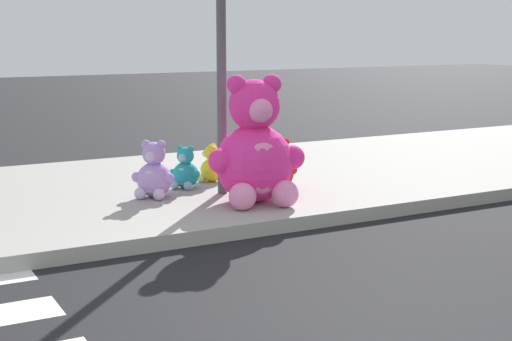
{
  "coord_description": "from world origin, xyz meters",
  "views": [
    {
      "loc": [
        -2.76,
        -3.42,
        2.04
      ],
      "look_at": [
        1.01,
        3.6,
        0.55
      ],
      "focal_mm": 53.42,
      "sensor_mm": 36.0,
      "label": 1
    }
  ],
  "objects_px": {
    "plush_teal": "(185,171)",
    "plush_pink_large": "(255,152)",
    "sign_pole": "(221,46)",
    "plush_red": "(278,168)",
    "plush_yellow": "(211,166)",
    "plush_lavender": "(154,174)"
  },
  "relations": [
    {
      "from": "plush_lavender",
      "to": "plush_red",
      "type": "relative_size",
      "value": 1.08
    },
    {
      "from": "plush_red",
      "to": "sign_pole",
      "type": "bearing_deg",
      "value": 176.47
    },
    {
      "from": "plush_pink_large",
      "to": "plush_lavender",
      "type": "xyz_separation_m",
      "value": [
        -0.89,
        0.77,
        -0.3
      ]
    },
    {
      "from": "sign_pole",
      "to": "plush_pink_large",
      "type": "relative_size",
      "value": 2.28
    },
    {
      "from": "plush_pink_large",
      "to": "plush_teal",
      "type": "bearing_deg",
      "value": 109.75
    },
    {
      "from": "plush_teal",
      "to": "plush_yellow",
      "type": "distance_m",
      "value": 0.49
    },
    {
      "from": "plush_teal",
      "to": "plush_red",
      "type": "bearing_deg",
      "value": -27.94
    },
    {
      "from": "plush_teal",
      "to": "plush_pink_large",
      "type": "bearing_deg",
      "value": -70.25
    },
    {
      "from": "plush_lavender",
      "to": "plush_yellow",
      "type": "bearing_deg",
      "value": 28.29
    },
    {
      "from": "sign_pole",
      "to": "plush_yellow",
      "type": "distance_m",
      "value": 1.67
    },
    {
      "from": "sign_pole",
      "to": "plush_red",
      "type": "bearing_deg",
      "value": -3.53
    },
    {
      "from": "sign_pole",
      "to": "plush_lavender",
      "type": "distance_m",
      "value": 1.64
    },
    {
      "from": "plush_red",
      "to": "plush_yellow",
      "type": "height_order",
      "value": "plush_red"
    },
    {
      "from": "plush_red",
      "to": "plush_teal",
      "type": "xyz_separation_m",
      "value": [
        -0.99,
        0.52,
        -0.04
      ]
    },
    {
      "from": "sign_pole",
      "to": "plush_yellow",
      "type": "relative_size",
      "value": 6.69
    },
    {
      "from": "sign_pole",
      "to": "plush_red",
      "type": "xyz_separation_m",
      "value": [
        0.72,
        -0.04,
        -1.45
      ]
    },
    {
      "from": "plush_lavender",
      "to": "plush_teal",
      "type": "bearing_deg",
      "value": 30.07
    },
    {
      "from": "plush_teal",
      "to": "plush_yellow",
      "type": "relative_size",
      "value": 1.08
    },
    {
      "from": "sign_pole",
      "to": "plush_yellow",
      "type": "bearing_deg",
      "value": 75.87
    },
    {
      "from": "plush_pink_large",
      "to": "plush_teal",
      "type": "relative_size",
      "value": 2.72
    },
    {
      "from": "plush_pink_large",
      "to": "plush_lavender",
      "type": "distance_m",
      "value": 1.22
    },
    {
      "from": "plush_lavender",
      "to": "plush_red",
      "type": "height_order",
      "value": "plush_lavender"
    }
  ]
}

